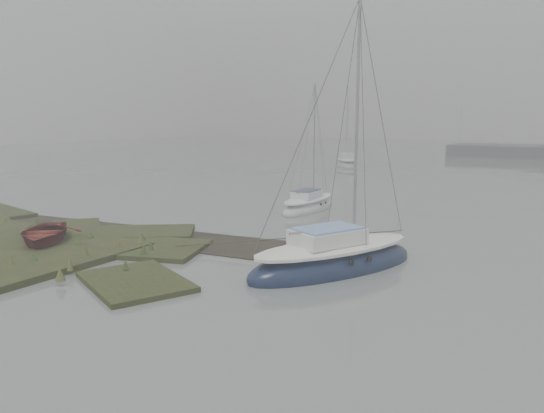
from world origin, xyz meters
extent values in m
plane|color=slate|center=(0.00, 30.00, 0.00)|extent=(160.00, 160.00, 0.00)
ellipsoid|color=#111C35|center=(4.86, 3.85, 0.11)|extent=(4.70, 6.71, 1.56)
ellipsoid|color=white|center=(4.86, 3.85, 0.74)|extent=(3.96, 5.78, 0.44)
cube|color=white|center=(4.74, 3.60, 1.12)|extent=(2.20, 2.59, 0.46)
cube|color=#789CD1|center=(4.74, 3.60, 1.38)|extent=(2.04, 2.38, 0.07)
cylinder|color=#939399|center=(5.22, 4.59, 4.73)|extent=(0.10, 0.10, 7.35)
cylinder|color=#939399|center=(4.66, 3.43, 1.38)|extent=(1.19, 2.35, 0.08)
ellipsoid|color=silver|center=(-0.89, 13.39, 0.09)|extent=(1.74, 5.04, 1.22)
ellipsoid|color=white|center=(-0.89, 13.39, 0.57)|extent=(1.40, 4.39, 0.34)
cube|color=white|center=(-0.89, 13.17, 0.87)|extent=(1.11, 1.74, 0.36)
cube|color=#1B294A|center=(-0.89, 13.17, 1.07)|extent=(1.03, 1.59, 0.06)
cylinder|color=#939399|center=(-0.90, 14.03, 3.69)|extent=(0.08, 0.08, 5.73)
cylinder|color=#939399|center=(-0.88, 13.03, 1.07)|extent=(0.10, 2.01, 0.06)
ellipsoid|color=#9DA2A6|center=(-9.21, 38.33, 0.10)|extent=(4.48, 6.21, 1.45)
ellipsoid|color=white|center=(-9.21, 38.33, 0.68)|extent=(3.78, 5.35, 0.41)
cube|color=white|center=(-9.10, 38.11, 1.04)|extent=(2.07, 2.41, 0.43)
cube|color=silver|center=(-9.10, 38.11, 1.28)|extent=(1.92, 2.22, 0.07)
cylinder|color=#939399|center=(-9.56, 39.02, 4.39)|extent=(0.09, 0.09, 6.82)
cylinder|color=#939399|center=(-9.02, 37.96, 1.28)|extent=(1.16, 2.16, 0.08)
ellipsoid|color=silver|center=(-2.80, 63.08, 0.08)|extent=(5.01, 1.94, 1.19)
ellipsoid|color=silver|center=(-2.80, 63.08, 0.56)|extent=(4.36, 1.58, 0.34)
cube|color=silver|center=(-2.59, 63.07, 0.86)|extent=(1.75, 1.17, 0.35)
cube|color=silver|center=(-2.59, 63.07, 1.05)|extent=(1.61, 1.09, 0.06)
cylinder|color=#939399|center=(-3.43, 63.12, 3.62)|extent=(0.08, 0.08, 5.62)
cylinder|color=#939399|center=(-2.45, 63.06, 1.05)|extent=(1.97, 0.20, 0.06)
imported|color=#601610|center=(-5.64, 1.00, 0.56)|extent=(3.96, 4.04, 0.68)
camera|label=1|loc=(11.53, -11.23, 4.79)|focal=35.00mm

